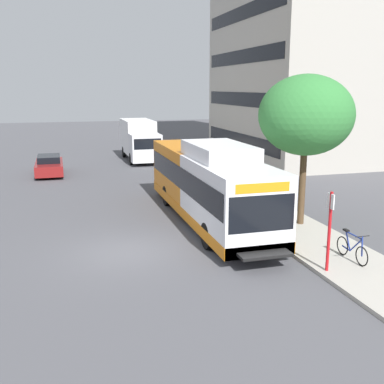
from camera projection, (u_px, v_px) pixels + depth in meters
The scene contains 8 objects.
ground_plane at pixel (107, 202), 24.51m from camera, with size 120.00×120.00×0.00m, color #4C4C51.
sidewalk_curb at pixel (244, 200), 24.50m from camera, with size 3.00×56.00×0.14m, color #A8A399.
transit_bus at pixel (208, 184), 20.60m from camera, with size 2.58×12.25×3.65m.
bus_stop_sign_pole at pixel (330, 225), 14.60m from camera, with size 0.10×0.36×2.60m.
bicycle_parked at pixel (352, 248), 15.74m from camera, with size 0.52×1.76×1.02m.
street_tree_near_stop at pixel (306, 115), 19.09m from camera, with size 3.91×3.91×6.30m.
parked_car_far_lane at pixel (49, 165), 31.89m from camera, with size 1.80×4.50×1.33m.
box_truck_background at pixel (139, 139), 38.10m from camera, with size 2.32×7.01×3.25m.
Camera 1 is at (-2.22, -16.12, 5.90)m, focal length 43.43 mm.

